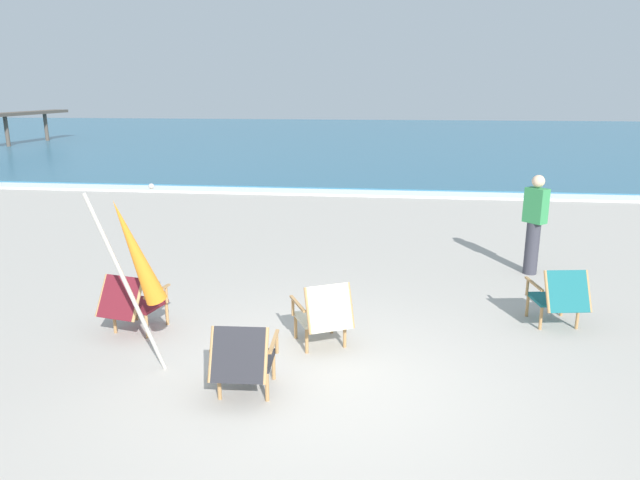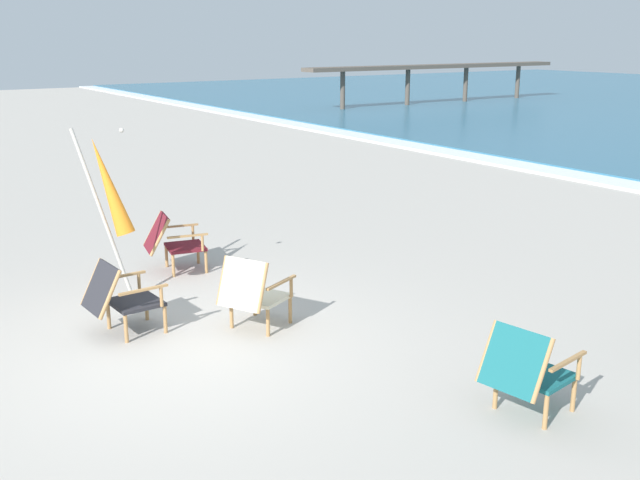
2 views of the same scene
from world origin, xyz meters
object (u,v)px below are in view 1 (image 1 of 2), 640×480
Objects in this scene: beach_chair_back_left at (324,313)px; umbrella_furled_orange at (135,254)px; person_near_chairs at (534,224)px; beach_chair_front_left at (560,296)px; beach_chair_far_center at (243,358)px; beach_chair_front_right at (131,302)px.

beach_chair_back_left is 2.20m from umbrella_furled_orange.
umbrella_furled_orange is at bearing -140.15° from person_near_chairs.
beach_chair_front_left is 1.03× the size of beach_chair_far_center.
beach_chair_front_left is at bearing 9.12° from beach_chair_front_right.
umbrella_furled_orange reaches higher than person_near_chairs.
umbrella_furled_orange is (-1.17, 0.34, 0.90)m from beach_chair_far_center.
beach_chair_back_left is at bearing 25.48° from umbrella_furled_orange.
beach_chair_back_left is at bearing -161.71° from beach_chair_front_left.
beach_chair_far_center is 0.39× the size of umbrella_furled_orange.
beach_chair_front_left is at bearing 31.42° from beach_chair_far_center.
beach_chair_far_center is 0.92× the size of beach_chair_front_right.
beach_chair_front_left is 0.50× the size of person_near_chairs.
beach_chair_front_right is 0.99× the size of beach_chair_back_left.
beach_chair_front_left is 5.11m from umbrella_furled_orange.
umbrella_furled_orange is at bearing 163.96° from beach_chair_far_center.
person_near_chairs is at bearing 46.36° from beach_chair_back_left.
beach_chair_far_center is 1.51m from umbrella_furled_orange.
beach_chair_front_right is 0.42× the size of umbrella_furled_orange.
person_near_chairs is (3.04, 3.19, 0.41)m from beach_chair_back_left.
beach_chair_far_center is at bearing -148.58° from beach_chair_front_left.
umbrella_furled_orange reaches higher than beach_chair_front_left.
person_near_chairs is at bearing 29.60° from beach_chair_front_right.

